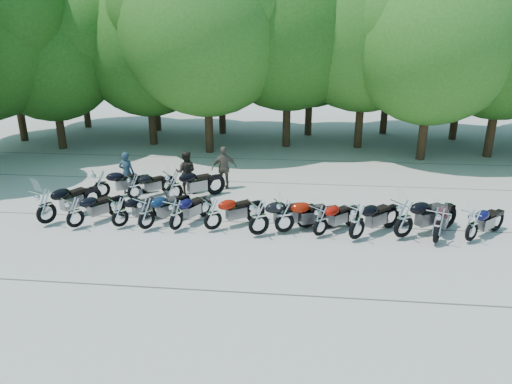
# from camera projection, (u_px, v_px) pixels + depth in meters

# --- Properties ---
(ground) EXTENTS (90.00, 90.00, 0.00)m
(ground) POSITION_uv_depth(u_px,v_px,m) (251.00, 241.00, 14.11)
(ground) COLOR #A8A298
(ground) RESTS_ON ground
(tree_0) EXTENTS (7.50, 7.50, 9.21)m
(tree_0) POSITION_uv_depth(u_px,v_px,m) (9.00, 47.00, 26.10)
(tree_0) COLOR #3A2614
(tree_0) RESTS_ON ground
(tree_1) EXTENTS (6.97, 6.97, 8.55)m
(tree_1) POSITION_uv_depth(u_px,v_px,m) (50.00, 55.00, 24.25)
(tree_1) COLOR #3A2614
(tree_1) RESTS_ON ground
(tree_2) EXTENTS (7.31, 7.31, 8.97)m
(tree_2) POSITION_uv_depth(u_px,v_px,m) (147.00, 50.00, 25.20)
(tree_2) COLOR #3A2614
(tree_2) RESTS_ON ground
(tree_3) EXTENTS (8.70, 8.70, 10.67)m
(tree_3) POSITION_uv_depth(u_px,v_px,m) (206.00, 30.00, 23.01)
(tree_3) COLOR #3A2614
(tree_3) RESTS_ON ground
(tree_4) EXTENTS (9.13, 9.13, 11.20)m
(tree_4) POSITION_uv_depth(u_px,v_px,m) (289.00, 24.00, 24.24)
(tree_4) COLOR #3A2614
(tree_4) RESTS_ON ground
(tree_5) EXTENTS (9.04, 9.04, 11.10)m
(tree_5) POSITION_uv_depth(u_px,v_px,m) (366.00, 25.00, 23.97)
(tree_5) COLOR #3A2614
(tree_5) RESTS_ON ground
(tree_6) EXTENTS (8.00, 8.00, 9.82)m
(tree_6) POSITION_uv_depth(u_px,v_px,m) (434.00, 41.00, 21.68)
(tree_6) COLOR #3A2614
(tree_6) RESTS_ON ground
(tree_7) EXTENTS (8.79, 8.79, 10.79)m
(tree_7) POSITION_uv_depth(u_px,v_px,m) (508.00, 28.00, 22.04)
(tree_7) COLOR #3A2614
(tree_7) RESTS_ON ground
(tree_9) EXTENTS (7.59, 7.59, 9.32)m
(tree_9) POSITION_uv_depth(u_px,v_px,m) (79.00, 45.00, 30.23)
(tree_9) COLOR #3A2614
(tree_9) RESTS_ON ground
(tree_10) EXTENTS (7.78, 7.78, 9.55)m
(tree_10) POSITION_uv_depth(u_px,v_px,m) (152.00, 43.00, 29.08)
(tree_10) COLOR #3A2614
(tree_10) RESTS_ON ground
(tree_11) EXTENTS (7.56, 7.56, 9.28)m
(tree_11) POSITION_uv_depth(u_px,v_px,m) (221.00, 45.00, 28.18)
(tree_11) COLOR #3A2614
(tree_11) RESTS_ON ground
(tree_12) EXTENTS (7.88, 7.88, 9.67)m
(tree_12) POSITION_uv_depth(u_px,v_px,m) (311.00, 42.00, 27.59)
(tree_12) COLOR #3A2614
(tree_12) RESTS_ON ground
(tree_13) EXTENTS (8.31, 8.31, 10.20)m
(tree_13) POSITION_uv_depth(u_px,v_px,m) (391.00, 36.00, 27.96)
(tree_13) COLOR #3A2614
(tree_13) RESTS_ON ground
(tree_14) EXTENTS (8.02, 8.02, 9.84)m
(tree_14) POSITION_uv_depth(u_px,v_px,m) (466.00, 40.00, 26.33)
(tree_14) COLOR #3A2614
(tree_14) RESTS_ON ground
(motorcycle_0) EXTENTS (1.82, 2.58, 1.42)m
(motorcycle_0) POSITION_uv_depth(u_px,v_px,m) (45.00, 205.00, 15.08)
(motorcycle_0) COLOR black
(motorcycle_0) RESTS_ON ground
(motorcycle_1) EXTENTS (1.77, 2.14, 1.22)m
(motorcycle_1) POSITION_uv_depth(u_px,v_px,m) (75.00, 212.00, 14.82)
(motorcycle_1) COLOR black
(motorcycle_1) RESTS_ON ground
(motorcycle_2) EXTENTS (1.85, 1.99, 1.18)m
(motorcycle_2) POSITION_uv_depth(u_px,v_px,m) (120.00, 211.00, 14.88)
(motorcycle_2) COLOR black
(motorcycle_2) RESTS_ON ground
(motorcycle_3) EXTENTS (1.79, 2.28, 1.28)m
(motorcycle_3) POSITION_uv_depth(u_px,v_px,m) (146.00, 212.00, 14.68)
(motorcycle_3) COLOR #0D203D
(motorcycle_3) RESTS_ON ground
(motorcycle_4) EXTENTS (1.49, 2.21, 1.21)m
(motorcycle_4) POSITION_uv_depth(u_px,v_px,m) (176.00, 214.00, 14.63)
(motorcycle_4) COLOR #0C0B33
(motorcycle_4) RESTS_ON ground
(motorcycle_5) EXTENTS (2.18, 1.88, 1.25)m
(motorcycle_5) POSITION_uv_depth(u_px,v_px,m) (213.00, 213.00, 14.62)
(motorcycle_5) COLOR #991205
(motorcycle_5) RESTS_ON ground
(motorcycle_6) EXTENTS (2.48, 1.87, 1.38)m
(motorcycle_6) POSITION_uv_depth(u_px,v_px,m) (259.00, 217.00, 14.20)
(motorcycle_6) COLOR black
(motorcycle_6) RESTS_ON ground
(motorcycle_7) EXTENTS (2.37, 1.59, 1.29)m
(motorcycle_7) POSITION_uv_depth(u_px,v_px,m) (285.00, 215.00, 14.41)
(motorcycle_7) COLOR maroon
(motorcycle_7) RESTS_ON ground
(motorcycle_8) EXTENTS (1.94, 1.93, 1.18)m
(motorcycle_8) POSITION_uv_depth(u_px,v_px,m) (321.00, 220.00, 14.19)
(motorcycle_8) COLOR #990D05
(motorcycle_8) RESTS_ON ground
(motorcycle_9) EXTENTS (2.20, 2.15, 1.33)m
(motorcycle_9) POSITION_uv_depth(u_px,v_px,m) (357.00, 221.00, 13.92)
(motorcycle_9) COLOR black
(motorcycle_9) RESTS_ON ground
(motorcycle_10) EXTENTS (2.57, 2.03, 1.45)m
(motorcycle_10) POSITION_uv_depth(u_px,v_px,m) (404.00, 218.00, 14.00)
(motorcycle_10) COLOR black
(motorcycle_10) RESTS_ON ground
(motorcycle_11) EXTENTS (1.62, 2.41, 1.32)m
(motorcycle_11) POSITION_uv_depth(u_px,v_px,m) (438.00, 224.00, 13.67)
(motorcycle_11) COLOR #36070F
(motorcycle_11) RESTS_ON ground
(motorcycle_12) EXTENTS (2.00, 1.92, 1.20)m
(motorcycle_12) POSITION_uv_depth(u_px,v_px,m) (473.00, 225.00, 13.82)
(motorcycle_12) COLOR #0D0D3A
(motorcycle_12) RESTS_ON ground
(motorcycle_13) EXTENTS (2.30, 1.84, 1.30)m
(motorcycle_13) POSITION_uv_depth(u_px,v_px,m) (101.00, 183.00, 17.54)
(motorcycle_13) COLOR black
(motorcycle_13) RESTS_ON ground
(motorcycle_14) EXTENTS (1.86, 1.91, 1.16)m
(motorcycle_14) POSITION_uv_depth(u_px,v_px,m) (134.00, 186.00, 17.44)
(motorcycle_14) COLOR black
(motorcycle_14) RESTS_ON ground
(motorcycle_15) EXTENTS (2.40, 2.13, 1.40)m
(motorcycle_15) POSITION_uv_depth(u_px,v_px,m) (174.00, 185.00, 17.15)
(motorcycle_15) COLOR black
(motorcycle_15) RESTS_ON ground
(rider_0) EXTENTS (0.66, 0.46, 1.73)m
(rider_0) POSITION_uv_depth(u_px,v_px,m) (127.00, 173.00, 18.11)
(rider_0) COLOR #1F3542
(rider_0) RESTS_ON ground
(rider_1) EXTENTS (0.91, 0.74, 1.74)m
(rider_1) POSITION_uv_depth(u_px,v_px,m) (186.00, 172.00, 18.22)
(rider_1) COLOR #2A231C
(rider_1) RESTS_ON ground
(rider_2) EXTENTS (1.14, 0.79, 1.80)m
(rider_2) POSITION_uv_depth(u_px,v_px,m) (224.00, 168.00, 18.68)
(rider_2) COLOR brown
(rider_2) RESTS_ON ground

